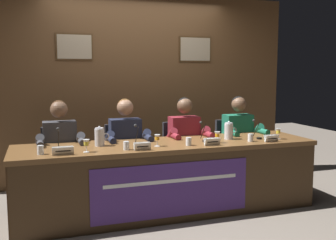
{
  "coord_description": "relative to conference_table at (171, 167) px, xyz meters",
  "views": [
    {
      "loc": [
        -1.33,
        -3.97,
        1.52
      ],
      "look_at": [
        0.0,
        0.0,
        1.01
      ],
      "focal_mm": 41.76,
      "sensor_mm": 36.0,
      "label": 1
    }
  ],
  "objects": [
    {
      "name": "microphone_center_right",
      "position": [
        0.41,
        0.07,
        0.31
      ],
      "size": [
        0.06,
        0.17,
        0.22
      ],
      "color": "black",
      "rests_on": "conference_table"
    },
    {
      "name": "microphone_center_left",
      "position": [
        -0.35,
        0.07,
        0.31
      ],
      "size": [
        0.06,
        0.17,
        0.22
      ],
      "color": "black",
      "rests_on": "conference_table"
    },
    {
      "name": "water_cup_far_left",
      "position": [
        -1.32,
        -0.08,
        0.28
      ],
      "size": [
        0.06,
        0.06,
        0.08
      ],
      "color": "silver",
      "rests_on": "conference_table"
    },
    {
      "name": "chair_far_left",
      "position": [
        -1.11,
        0.71,
        -0.09
      ],
      "size": [
        0.44,
        0.44,
        0.89
      ],
      "color": "black",
      "rests_on": "ground_plane"
    },
    {
      "name": "water_cup_far_right",
      "position": [
        0.9,
        -0.1,
        0.28
      ],
      "size": [
        0.06,
        0.06,
        0.08
      ],
      "color": "silver",
      "rests_on": "conference_table"
    },
    {
      "name": "juice_glass_far_left",
      "position": [
        -0.9,
        -0.12,
        0.32
      ],
      "size": [
        0.06,
        0.06,
        0.12
      ],
      "color": "white",
      "rests_on": "conference_table"
    },
    {
      "name": "water_pitcher_left_side",
      "position": [
        -0.73,
        0.17,
        0.33
      ],
      "size": [
        0.15,
        0.1,
        0.21
      ],
      "color": "silver",
      "rests_on": "conference_table"
    },
    {
      "name": "juice_glass_center_right",
      "position": [
        0.51,
        -0.06,
        0.32
      ],
      "size": [
        0.06,
        0.06,
        0.12
      ],
      "color": "white",
      "rests_on": "conference_table"
    },
    {
      "name": "panelist_far_right",
      "position": [
        1.11,
        0.51,
        0.19
      ],
      "size": [
        0.51,
        0.48,
        1.22
      ],
      "color": "black",
      "rests_on": "ground_plane"
    },
    {
      "name": "panelist_center_right",
      "position": [
        0.37,
        0.51,
        0.19
      ],
      "size": [
        0.51,
        0.48,
        1.22
      ],
      "color": "black",
      "rests_on": "ground_plane"
    },
    {
      "name": "chair_center_right",
      "position": [
        0.37,
        0.71,
        -0.09
      ],
      "size": [
        0.44,
        0.44,
        0.89
      ],
      "color": "black",
      "rests_on": "ground_plane"
    },
    {
      "name": "microphone_far_left",
      "position": [
        -1.15,
        0.08,
        0.31
      ],
      "size": [
        0.06,
        0.17,
        0.22
      ],
      "color": "black",
      "rests_on": "conference_table"
    },
    {
      "name": "wall_back_panelled",
      "position": [
        0.0,
        1.48,
        0.78
      ],
      "size": [
        4.46,
        0.14,
        2.6
      ],
      "color": "brown",
      "rests_on": "ground_plane"
    },
    {
      "name": "nameplate_far_left",
      "position": [
        -1.12,
        -0.18,
        0.28
      ],
      "size": [
        0.2,
        0.06,
        0.08
      ],
      "color": "white",
      "rests_on": "conference_table"
    },
    {
      "name": "water_cup_center_right",
      "position": [
        0.16,
        -0.1,
        0.28
      ],
      "size": [
        0.06,
        0.06,
        0.08
      ],
      "color": "silver",
      "rests_on": "conference_table"
    },
    {
      "name": "chair_far_right",
      "position": [
        1.11,
        0.71,
        -0.09
      ],
      "size": [
        0.44,
        0.44,
        0.89
      ],
      "color": "black",
      "rests_on": "ground_plane"
    },
    {
      "name": "nameplate_center_right",
      "position": [
        0.39,
        -0.18,
        0.28
      ],
      "size": [
        0.17,
        0.06,
        0.08
      ],
      "color": "white",
      "rests_on": "conference_table"
    },
    {
      "name": "panelist_center_left",
      "position": [
        -0.37,
        0.51,
        0.19
      ],
      "size": [
        0.51,
        0.48,
        1.22
      ],
      "color": "black",
      "rests_on": "ground_plane"
    },
    {
      "name": "water_pitcher_right_side",
      "position": [
        0.74,
        0.12,
        0.33
      ],
      "size": [
        0.15,
        0.1,
        0.21
      ],
      "color": "silver",
      "rests_on": "conference_table"
    },
    {
      "name": "nameplate_center_left",
      "position": [
        -0.37,
        -0.2,
        0.28
      ],
      "size": [
        0.17,
        0.06,
        0.08
      ],
      "color": "white",
      "rests_on": "conference_table"
    },
    {
      "name": "ground_plane",
      "position": [
        0.0,
        0.11,
        -0.52
      ],
      "size": [
        12.0,
        12.0,
        0.0
      ],
      "primitive_type": "plane",
      "color": "#70665B"
    },
    {
      "name": "nameplate_far_right",
      "position": [
        1.1,
        -0.2,
        0.28
      ],
      "size": [
        0.16,
        0.06,
        0.08
      ],
      "color": "white",
      "rests_on": "conference_table"
    },
    {
      "name": "conference_table",
      "position": [
        0.0,
        0.0,
        0.0
      ],
      "size": [
        3.26,
        0.83,
        0.76
      ],
      "color": "brown",
      "rests_on": "ground_plane"
    },
    {
      "name": "panelist_far_left",
      "position": [
        -1.11,
        0.51,
        0.19
      ],
      "size": [
        0.51,
        0.48,
        1.22
      ],
      "color": "black",
      "rests_on": "ground_plane"
    },
    {
      "name": "chair_center_left",
      "position": [
        -0.37,
        0.71,
        -0.09
      ],
      "size": [
        0.44,
        0.44,
        0.89
      ],
      "color": "black",
      "rests_on": "ground_plane"
    },
    {
      "name": "juice_glass_far_right",
      "position": [
        1.28,
        -0.07,
        0.32
      ],
      "size": [
        0.06,
        0.06,
        0.12
      ],
      "color": "white",
      "rests_on": "conference_table"
    },
    {
      "name": "water_cup_center_left",
      "position": [
        -0.51,
        -0.13,
        0.28
      ],
      "size": [
        0.06,
        0.06,
        0.08
      ],
      "color": "silver",
      "rests_on": "conference_table"
    },
    {
      "name": "microphone_far_right",
      "position": [
        1.07,
        0.05,
        0.31
      ],
      "size": [
        0.06,
        0.17,
        0.22
      ],
      "color": "black",
      "rests_on": "conference_table"
    },
    {
      "name": "juice_glass_center_left",
      "position": [
        -0.17,
        -0.05,
        0.32
      ],
      "size": [
        0.06,
        0.06,
        0.12
      ],
      "color": "white",
      "rests_on": "conference_table"
    }
  ]
}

